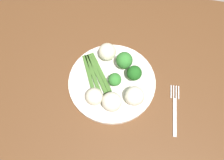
% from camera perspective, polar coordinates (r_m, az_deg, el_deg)
% --- Properties ---
extents(ground_plane, '(6.00, 6.00, 0.02)m').
position_cam_1_polar(ground_plane, '(1.47, 0.72, -13.43)').
color(ground_plane, gray).
extents(dining_table, '(1.27, 0.85, 0.76)m').
position_cam_1_polar(dining_table, '(0.84, 1.22, -3.43)').
color(dining_table, brown).
rests_on(dining_table, ground_plane).
extents(plate, '(0.28, 0.28, 0.01)m').
position_cam_1_polar(plate, '(0.73, -0.00, -0.44)').
color(plate, silver).
rests_on(plate, dining_table).
extents(asparagus_bundle, '(0.12, 0.15, 0.01)m').
position_cam_1_polar(asparagus_bundle, '(0.73, -4.32, 1.54)').
color(asparagus_bundle, '#3D6626').
rests_on(asparagus_bundle, plate).
extents(broccoli_back_right, '(0.05, 0.05, 0.07)m').
position_cam_1_polar(broccoli_back_right, '(0.71, 3.13, 4.96)').
color(broccoli_back_right, '#609E3D').
rests_on(broccoli_back_right, plate).
extents(broccoli_front_left, '(0.04, 0.04, 0.05)m').
position_cam_1_polar(broccoli_front_left, '(0.69, 0.70, 0.08)').
color(broccoli_front_left, '#609E3D').
rests_on(broccoli_front_left, plate).
extents(broccoli_back, '(0.05, 0.05, 0.06)m').
position_cam_1_polar(broccoli_back, '(0.70, 5.66, 1.74)').
color(broccoli_back, '#4C7F2B').
rests_on(broccoli_back, plate).
extents(cauliflower_left, '(0.06, 0.06, 0.06)m').
position_cam_1_polar(cauliflower_left, '(0.67, 5.70, -4.05)').
color(cauliflower_left, silver).
rests_on(cauliflower_left, plate).
extents(cauliflower_outer_edge, '(0.05, 0.05, 0.05)m').
position_cam_1_polar(cauliflower_outer_edge, '(0.67, -4.55, -4.21)').
color(cauliflower_outer_edge, beige).
rests_on(cauliflower_outer_edge, plate).
extents(cauliflower_mid, '(0.06, 0.06, 0.06)m').
position_cam_1_polar(cauliflower_mid, '(0.66, -0.22, -5.52)').
color(cauliflower_mid, silver).
rests_on(cauliflower_mid, plate).
extents(cauliflower_edge, '(0.06, 0.06, 0.06)m').
position_cam_1_polar(cauliflower_edge, '(0.74, -1.22, 7.12)').
color(cauliflower_edge, beige).
rests_on(cauliflower_edge, plate).
extents(fork, '(0.03, 0.17, 0.00)m').
position_cam_1_polar(fork, '(0.72, 15.59, -7.08)').
color(fork, silver).
rests_on(fork, dining_table).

